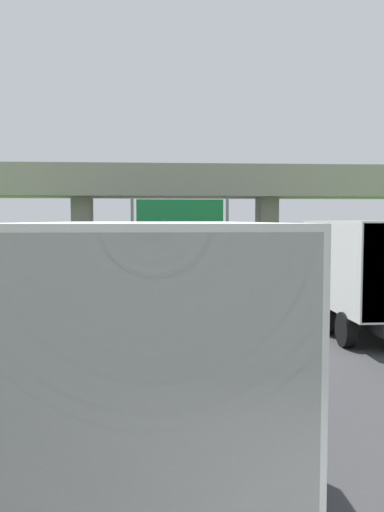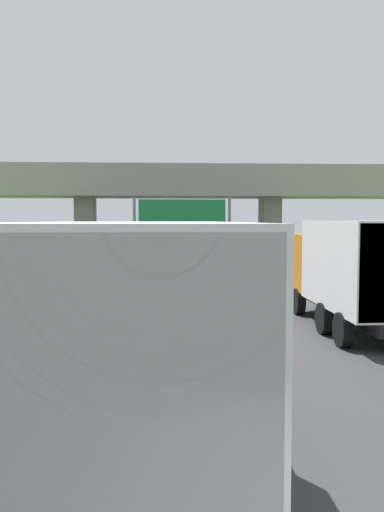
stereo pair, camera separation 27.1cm
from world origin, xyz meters
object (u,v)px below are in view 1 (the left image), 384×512
at_px(truck_yellow, 153,233).
at_px(truck_orange, 354,269).
at_px(construction_barrel_4, 46,284).
at_px(car_black, 184,243).
at_px(car_green, 125,243).
at_px(speed_limit_sign, 333,260).
at_px(truck_blue, 150,341).
at_px(construction_barrel_3, 26,299).
at_px(overhead_highway_sign, 180,220).

bearing_deg(truck_yellow, truck_orange, -82.04).
relative_size(truck_orange, construction_barrel_4, 8.11).
bearing_deg(car_black, car_green, 166.74).
height_order(car_black, car_green, same).
relative_size(speed_limit_sign, truck_blue, 0.31).
height_order(construction_barrel_3, construction_barrel_4, same).
xyz_separation_m(truck_yellow, truck_blue, (0.17, -56.10, 0.00)).
bearing_deg(construction_barrel_4, overhead_highway_sign, 44.62).
height_order(truck_yellow, truck_blue, same).
bearing_deg(car_green, truck_blue, -86.50).
height_order(overhead_highway_sign, construction_barrel_4, overhead_highway_sign).
distance_m(truck_orange, construction_barrel_4, 14.60).
xyz_separation_m(overhead_highway_sign, truck_yellow, (-1.75, 30.94, -1.55)).
bearing_deg(car_black, overhead_highway_sign, -93.66).
bearing_deg(speed_limit_sign, construction_barrel_4, -177.21).
distance_m(truck_orange, car_green, 46.83).
relative_size(overhead_highway_sign, car_black, 1.43).
bearing_deg(car_green, truck_yellow, 12.28).
height_order(overhead_highway_sign, construction_barrel_3, overhead_highway_sign).
xyz_separation_m(truck_blue, car_green, (-3.39, 55.40, -1.08)).
xyz_separation_m(car_black, construction_barrel_3, (-8.29, -39.89, -0.40)).
xyz_separation_m(speed_limit_sign, truck_yellow, (-9.15, 36.81, 0.46)).
xyz_separation_m(truck_orange, truck_blue, (-6.33, -9.60, 0.00)).
bearing_deg(truck_blue, overhead_highway_sign, 86.42).
xyz_separation_m(speed_limit_sign, construction_barrel_3, (-13.85, -5.38, -1.02)).
bearing_deg(overhead_highway_sign, car_green, 99.33).
bearing_deg(car_black, truck_yellow, 147.24).
distance_m(car_black, construction_barrel_3, 40.74).
xyz_separation_m(speed_limit_sign, construction_barrel_4, (-14.05, -0.68, -1.02)).
bearing_deg(construction_barrel_3, truck_yellow, 83.64).
height_order(truck_orange, car_black, truck_orange).
height_order(truck_blue, car_green, truck_blue).
xyz_separation_m(speed_limit_sign, car_black, (-5.57, 34.51, -0.62)).
distance_m(overhead_highway_sign, truck_orange, 16.35).
bearing_deg(car_green, car_black, -13.26).
relative_size(car_green, construction_barrel_4, 4.56).
relative_size(speed_limit_sign, truck_orange, 0.31).
xyz_separation_m(truck_yellow, construction_barrel_3, (-4.71, -42.19, -1.47)).
bearing_deg(truck_orange, construction_barrel_3, 158.97).
bearing_deg(overhead_highway_sign, construction_barrel_4, -135.38).
height_order(car_green, construction_barrel_3, car_green).
height_order(overhead_highway_sign, car_black, overhead_highway_sign).
bearing_deg(truck_orange, overhead_highway_sign, 106.98).
height_order(truck_orange, construction_barrel_3, truck_orange).
height_order(truck_blue, car_black, truck_blue).
height_order(overhead_highway_sign, speed_limit_sign, overhead_highway_sign).
distance_m(overhead_highway_sign, car_green, 30.75).
height_order(speed_limit_sign, truck_yellow, truck_yellow).
relative_size(overhead_highway_sign, truck_blue, 0.81).
distance_m(overhead_highway_sign, speed_limit_sign, 9.66).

